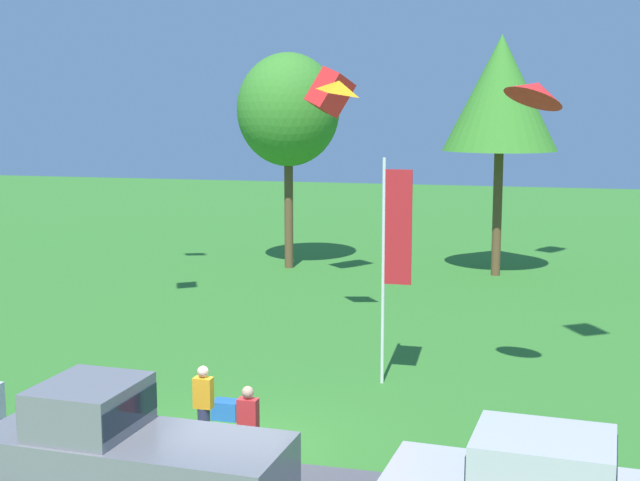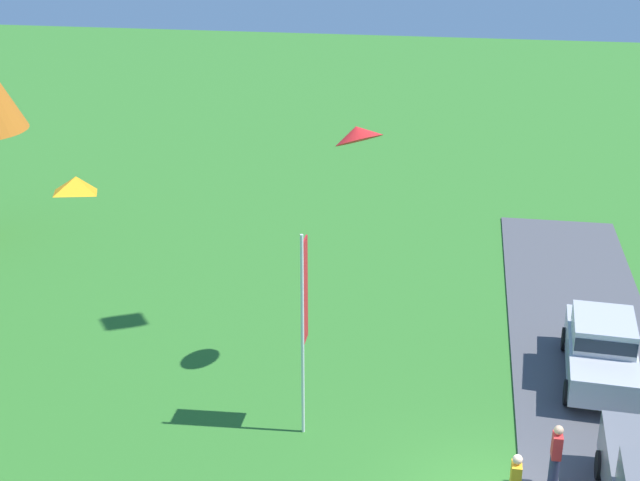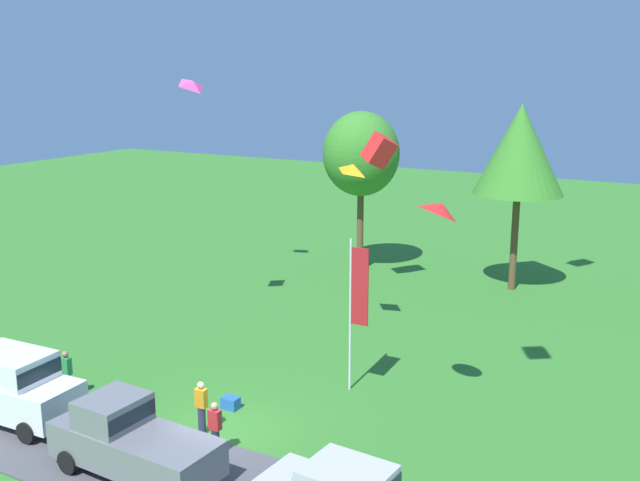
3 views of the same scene
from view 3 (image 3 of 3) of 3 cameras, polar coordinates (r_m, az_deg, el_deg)
The scene contains 15 objects.
ground_plane at distance 24.22m, azimuth -7.52°, elevation -14.27°, with size 120.00×120.00×0.00m, color #337528.
pavement_strip at distance 22.33m, azimuth -11.94°, elevation -16.91°, with size 36.00×4.40×0.06m, color #4C4C51.
car_suv_far_end at distance 26.04m, azimuth -22.45°, elevation -10.05°, with size 4.67×2.20×2.28m.
car_pickup_mid_row at distance 21.93m, azimuth -14.28°, elevation -14.44°, with size 5.08×2.23×2.14m.
person_beside_suv at distance 27.27m, azimuth -18.74°, elevation -9.62°, with size 0.36×0.24×1.71m.
person_on_lawn at distance 23.86m, azimuth -9.02°, elevation -12.43°, with size 0.36×0.24×1.71m.
person_watching_sky at distance 22.49m, azimuth -8.00°, elevation -14.06°, with size 0.36×0.24×1.71m.
tree_center_back at distance 40.60m, azimuth 3.15°, elevation 6.57°, with size 4.16×4.16×8.77m.
tree_far_left at distance 38.09m, azimuth 14.98°, elevation 6.68°, with size 4.43×4.43×9.35m.
flag_banner at distance 25.58m, azimuth 2.80°, elevation -4.29°, with size 0.71×0.08×5.44m.
cooler_box at distance 25.59m, azimuth -6.83°, elevation -12.19°, with size 0.56×0.40×0.40m, color blue.
kite_diamond_low_drifter at distance 31.77m, azimuth -9.63°, elevation 11.67°, with size 1.03×0.85×0.26m, color #EA4C9E.
kite_box_high_left at distance 36.47m, azimuth 4.53°, elevation 6.85°, with size 0.99×0.99×1.39m, color red.
kite_diamond_high_right at distance 29.65m, azimuth 2.53°, elevation 5.50°, with size 0.76×1.03×0.35m, color orange.
kite_delta_trailing_tail at distance 22.76m, azimuth 9.08°, elevation 2.43°, with size 1.29×1.29×0.38m, color red.
Camera 3 is at (13.04, -17.11, 11.13)m, focal length 42.00 mm.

